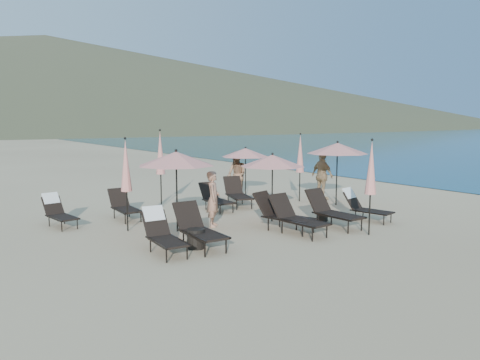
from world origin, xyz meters
TOP-DOWN VIEW (x-y plane):
  - ground at (0.00, 0.00)m, footprint 800.00×800.00m
  - volcanic_headland at (71.37, 302.62)m, footprint 690.00×690.00m
  - lounger_0 at (-4.81, 0.36)m, footprint 0.70×1.69m
  - lounger_1 at (-3.87, 0.27)m, footprint 0.76×1.85m
  - lounger_2 at (-1.00, 0.48)m, footprint 1.19×1.96m
  - lounger_3 at (-0.94, -0.07)m, footprint 0.83×1.87m
  - lounger_4 at (0.52, -0.02)m, footprint 0.77×1.87m
  - lounger_5 at (2.00, 0.06)m, footprint 0.89×1.66m
  - lounger_6 at (-6.16, 4.72)m, footprint 0.78×1.58m
  - lounger_7 at (-4.16, 4.57)m, footprint 0.64×1.61m
  - lounger_8 at (-0.97, 4.17)m, footprint 0.68×1.64m
  - lounger_9 at (0.17, 4.47)m, footprint 1.17×1.90m
  - umbrella_open_0 at (-3.53, 2.09)m, footprint 2.19×2.19m
  - umbrella_open_1 at (-0.48, 1.60)m, footprint 2.01×2.01m
  - umbrella_open_2 at (3.26, 2.45)m, footprint 2.23×2.23m
  - umbrella_open_3 at (1.40, 5.67)m, footprint 1.95×1.95m
  - umbrella_closed_0 at (0.62, -1.32)m, footprint 0.31×0.31m
  - umbrella_closed_1 at (2.68, 3.84)m, footprint 0.31×0.31m
  - umbrella_closed_2 at (-4.69, 2.93)m, footprint 0.31×0.31m
  - umbrella_closed_3 at (-2.30, 5.77)m, footprint 0.33×0.33m
  - side_table_0 at (-3.98, 0.21)m, footprint 0.44×0.44m
  - side_table_1 at (0.85, 0.73)m, footprint 0.36×0.36m
  - beachgoer_a at (-2.35, 2.05)m, footprint 0.68×0.72m
  - beachgoer_b at (1.17, 5.98)m, footprint 0.75×0.95m
  - beachgoer_c at (3.69, 3.63)m, footprint 0.50×1.14m

SIDE VIEW (x-z plane):
  - ground at x=0.00m, z-range 0.00..0.00m
  - side_table_1 at x=0.85m, z-range 0.00..0.41m
  - side_table_0 at x=-3.98m, z-range 0.00..0.49m
  - lounger_7 at x=-4.16m, z-range -0.03..0.89m
  - lounger_8 at x=-0.97m, z-range -0.03..0.90m
  - lounger_6 at x=-6.16m, z-range -0.02..0.93m
  - lounger_5 at x=2.00m, z-range -0.02..0.96m
  - lounger_9 at x=0.17m, z-range -0.03..0.99m
  - lounger_3 at x=-0.94m, z-range -0.03..1.01m
  - lounger_1 at x=-3.87m, z-range -0.03..1.02m
  - lounger_0 at x=-4.81m, z-range -0.02..1.01m
  - lounger_2 at x=-1.00m, z-range -0.03..1.02m
  - lounger_4 at x=0.52m, z-range -0.03..1.03m
  - beachgoer_a at x=-2.35m, z-range 0.00..1.66m
  - beachgoer_b at x=1.17m, z-range 0.00..1.90m
  - beachgoer_c at x=3.69m, z-range 0.00..1.92m
  - umbrella_closed_0 at x=0.62m, z-range 0.52..3.19m
  - umbrella_closed_1 at x=2.68m, z-range 0.52..3.19m
  - umbrella_open_3 at x=1.40m, z-range 0.81..2.91m
  - umbrella_closed_2 at x=-4.69m, z-range 0.53..3.21m
  - umbrella_open_1 at x=-0.48m, z-range 0.83..2.99m
  - umbrella_closed_3 at x=-2.30m, z-range 0.56..3.40m
  - umbrella_open_0 at x=-3.53m, z-range 0.90..3.26m
  - umbrella_open_2 at x=3.26m, z-range 0.92..3.32m
  - volcanic_headland at x=71.37m, z-range -1.01..53.99m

